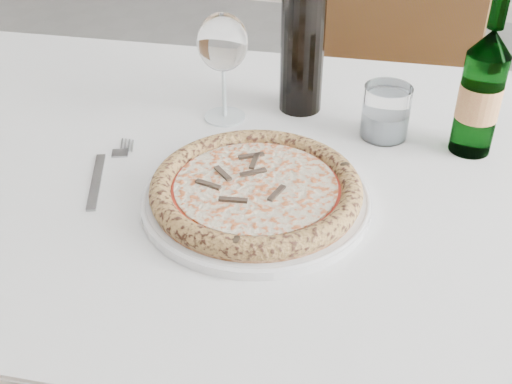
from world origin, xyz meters
TOP-DOWN VIEW (x-y plane):
  - dining_table at (-0.00, -0.01)m, footprint 1.62×1.01m
  - chair_far at (0.11, 0.82)m, footprint 0.54×0.54m
  - plate at (-0.00, -0.11)m, footprint 0.33×0.33m
  - pizza at (-0.00, -0.11)m, footprint 0.31×0.31m
  - fork at (-0.25, -0.09)m, footprint 0.07×0.21m
  - wine_glass at (-0.13, 0.13)m, footprint 0.09×0.09m
  - tumbler at (0.16, 0.14)m, footprint 0.08×0.08m
  - beer_bottle at (0.30, 0.13)m, footprint 0.07×0.07m
  - wine_bottle at (-0.00, 0.21)m, footprint 0.08×0.08m

SIDE VIEW (x-z plane):
  - chair_far at x=0.11m, z-range 0.07..1.00m
  - dining_table at x=0.00m, z-range 0.30..1.05m
  - fork at x=-0.25m, z-range 0.76..0.76m
  - plate at x=0.00m, z-range 0.76..0.77m
  - pizza at x=0.00m, z-range 0.77..0.80m
  - tumbler at x=0.16m, z-range 0.75..0.84m
  - beer_bottle at x=0.30m, z-range 0.73..0.99m
  - wine_bottle at x=0.00m, z-range 0.73..1.05m
  - wine_glass at x=-0.13m, z-range 0.80..0.99m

